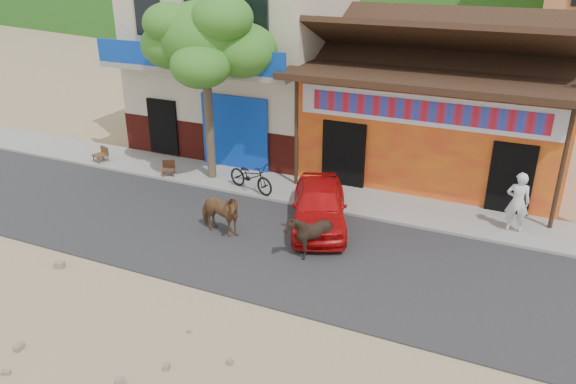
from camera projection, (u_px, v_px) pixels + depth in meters
name	position (u px, v px, depth m)	size (l,w,h in m)	color
ground	(255.00, 305.00, 12.28)	(120.00, 120.00, 0.00)	#9E825B
road	(300.00, 252.00, 14.36)	(60.00, 5.00, 0.04)	#28282B
sidewalk	(344.00, 199.00, 17.27)	(60.00, 2.00, 0.12)	gray
dance_club	(440.00, 119.00, 19.16)	(8.00, 6.00, 3.60)	orange
cafe_building	(245.00, 52.00, 21.29)	(7.00, 6.00, 7.00)	beige
tree	(207.00, 88.00, 17.59)	(3.00, 3.00, 6.00)	#2D721E
cow_tan	(219.00, 213.00, 14.99)	(0.66, 1.45, 1.22)	brown
cow_dark	(309.00, 235.00, 13.87)	(0.98, 1.10, 1.21)	black
red_car	(319.00, 205.00, 15.45)	(1.47, 3.66, 1.25)	red
scooter	(251.00, 177.00, 17.54)	(0.63, 1.80, 0.94)	black
pedestrian	(518.00, 202.00, 14.90)	(0.62, 0.40, 1.69)	white
cafe_chair_left	(99.00, 149.00, 19.93)	(0.45, 0.45, 0.97)	#532E1B
cafe_chair_right	(168.00, 163.00, 18.73)	(0.42, 0.42, 0.89)	#482818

